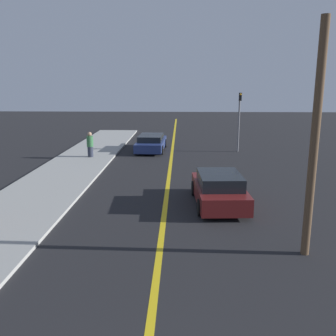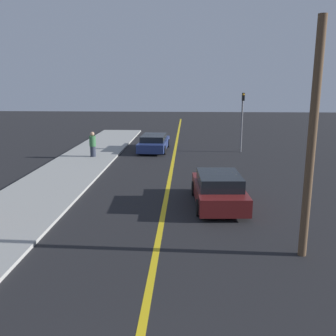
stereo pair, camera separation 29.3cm
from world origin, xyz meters
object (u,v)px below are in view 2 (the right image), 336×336
Objects in this scene: car_ahead_center at (154,143)px; traffic_light at (242,116)px; car_near_right_lane at (219,190)px; utility_pole at (312,143)px; pedestrian_mid_group at (93,144)px.

traffic_light is (6.29, -0.28, 1.98)m from car_ahead_center.
traffic_light is (2.55, 11.96, 1.91)m from car_near_right_lane.
car_ahead_center is at bearing 109.33° from utility_pole.
car_near_right_lane reaches higher than car_ahead_center.
pedestrian_mid_group is 0.25× the size of utility_pole.
traffic_light is 0.63× the size of utility_pole.
car_near_right_lane is at bearing -102.03° from traffic_light.
utility_pole is at bearing -68.38° from car_ahead_center.
traffic_light is (10.07, 2.74, 1.64)m from pedestrian_mid_group.
car_near_right_lane is 2.62× the size of pedestrian_mid_group.
traffic_light reaches higher than car_near_right_lane.
utility_pole is (5.85, -16.68, 2.75)m from car_ahead_center.
car_near_right_lane is 11.89m from pedestrian_mid_group.
car_ahead_center is at bearing 103.81° from car_near_right_lane.
car_ahead_center is 2.93× the size of pedestrian_mid_group.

